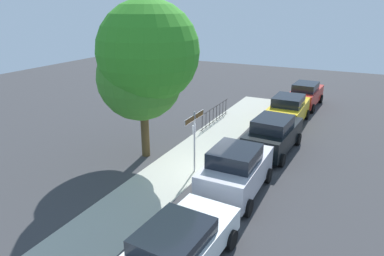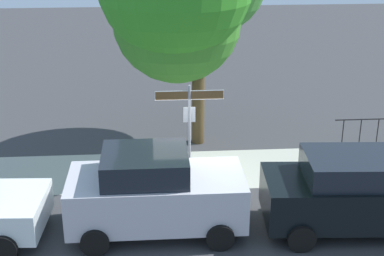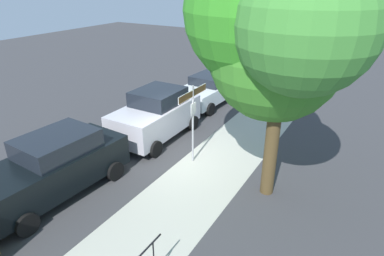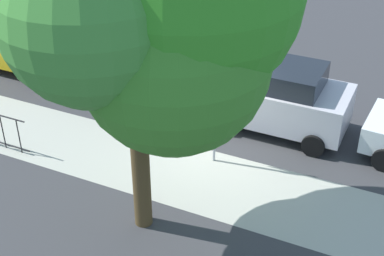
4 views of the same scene
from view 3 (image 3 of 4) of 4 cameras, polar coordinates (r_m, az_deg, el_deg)
name	(u,v)px [view 3 (image 3 of 4)]	position (r m, az deg, el deg)	size (l,w,h in m)	color
ground_plane	(180,161)	(12.14, -2.14, -5.69)	(60.00, 60.00, 0.00)	#38383A
sidewalk_strip	(181,201)	(10.15, -1.99, -12.51)	(24.00, 2.60, 0.00)	#ABAB9C
street_sign	(193,107)	(11.24, 0.15, 3.58)	(1.81, 0.07, 2.87)	#9EA0A5
shade_tree	(275,27)	(9.55, 14.24, 16.58)	(5.12, 5.42, 7.52)	#4E3C21
car_white	(210,88)	(17.53, 3.13, 6.88)	(4.55, 2.32, 1.50)	white
car_silver	(156,114)	(13.60, -6.23, 2.36)	(4.09, 2.16, 2.01)	silver
car_black	(54,166)	(10.81, -22.78, -6.08)	(4.66, 2.30, 1.90)	black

